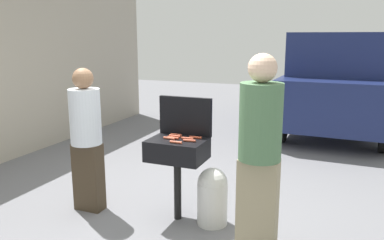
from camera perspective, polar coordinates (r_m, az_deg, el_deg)
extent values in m
plane|color=slate|center=(4.46, -3.94, -13.84)|extent=(24.00, 24.00, 0.00)
cube|color=#B2A893|center=(6.87, -25.88, 7.04)|extent=(0.24, 8.00, 2.97)
cylinder|color=black|center=(4.28, -2.11, -10.09)|extent=(0.08, 0.08, 0.67)
cube|color=black|center=(4.13, -2.16, -4.35)|extent=(0.60, 0.44, 0.22)
cube|color=black|center=(4.25, -0.97, 0.58)|extent=(0.60, 0.05, 0.42)
cylinder|color=#AD4228|center=(4.09, -0.68, -2.71)|extent=(0.13, 0.03, 0.03)
cylinder|color=#C6593D|center=(4.11, -3.34, -2.67)|extent=(0.13, 0.04, 0.03)
cylinder|color=#AD4228|center=(4.12, -2.77, -2.60)|extent=(0.13, 0.04, 0.03)
cylinder|color=#AD4228|center=(4.13, 0.52, -2.56)|extent=(0.13, 0.04, 0.03)
cylinder|color=#C6593D|center=(3.95, -2.36, -3.25)|extent=(0.13, 0.03, 0.03)
cylinder|color=#B74C33|center=(4.01, -0.38, -3.02)|extent=(0.13, 0.04, 0.03)
cylinder|color=#AD4228|center=(4.19, -2.53, -2.37)|extent=(0.13, 0.03, 0.03)
cylinder|color=#B74C33|center=(4.24, -2.31, -2.18)|extent=(0.13, 0.04, 0.03)
cylinder|color=silver|center=(4.21, 2.99, -12.04)|extent=(0.32, 0.32, 0.46)
sphere|color=silver|center=(4.12, 3.02, -9.13)|extent=(0.31, 0.31, 0.31)
cube|color=#3F3323|center=(4.63, -14.84, -8.02)|extent=(0.32, 0.18, 0.78)
cylinder|color=silver|center=(4.45, -15.33, 0.46)|extent=(0.34, 0.34, 0.62)
sphere|color=#936B4C|center=(4.38, -15.64, 5.87)|extent=(0.23, 0.23, 0.23)
cube|color=gray|center=(3.73, 9.53, -12.08)|extent=(0.36, 0.20, 0.87)
cylinder|color=#4C724C|center=(3.48, 9.98, -0.28)|extent=(0.38, 0.38, 0.69)
sphere|color=beige|center=(3.41, 10.27, 7.48)|extent=(0.25, 0.25, 0.25)
cube|color=navy|center=(8.87, 20.52, 3.71)|extent=(1.99, 4.44, 0.90)
cube|color=navy|center=(8.59, 20.87, 9.15)|extent=(1.81, 2.63, 0.80)
cylinder|color=black|center=(7.53, 12.75, -0.68)|extent=(0.23, 0.64, 0.64)
cylinder|color=black|center=(10.46, 25.75, 1.95)|extent=(0.23, 0.64, 0.64)
cylinder|color=black|center=(10.53, 15.91, 2.76)|extent=(0.23, 0.64, 0.64)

